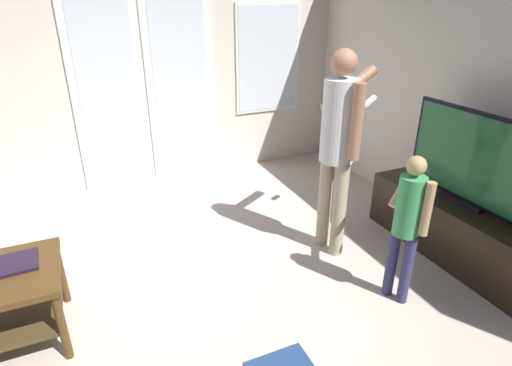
% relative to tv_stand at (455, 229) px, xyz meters
% --- Properties ---
extents(ground_plane, '(5.65, 4.87, 0.02)m').
position_rel_tv_stand_xyz_m(ground_plane, '(-2.44, 0.20, -0.25)').
color(ground_plane, '#C0AFA3').
extents(wall_back_with_doors, '(5.65, 0.09, 2.54)m').
position_rel_tv_stand_xyz_m(wall_back_with_doors, '(-2.34, 2.60, 1.00)').
color(wall_back_with_doors, beige).
rests_on(wall_back_with_doors, ground_plane).
extents(wall_right_plain, '(0.06, 4.87, 2.51)m').
position_rel_tv_stand_xyz_m(wall_right_plain, '(0.35, 0.20, 1.02)').
color(wall_right_plain, beige).
rests_on(wall_right_plain, ground_plane).
extents(tv_stand, '(0.46, 1.54, 0.47)m').
position_rel_tv_stand_xyz_m(tv_stand, '(0.00, 0.00, 0.00)').
color(tv_stand, black).
rests_on(tv_stand, ground_plane).
extents(flat_screen_tv, '(0.08, 1.10, 0.74)m').
position_rel_tv_stand_xyz_m(flat_screen_tv, '(-0.00, 0.00, 0.61)').
color(flat_screen_tv, black).
rests_on(flat_screen_tv, tv_stand).
extents(person_adult, '(0.67, 0.51, 1.64)m').
position_rel_tv_stand_xyz_m(person_adult, '(-0.87, 0.49, 0.75)').
color(person_adult, tan).
rests_on(person_adult, ground_plane).
extents(person_child, '(0.37, 0.37, 1.08)m').
position_rel_tv_stand_xyz_m(person_child, '(-0.80, -0.24, 0.41)').
color(person_child, navy).
rests_on(person_child, ground_plane).
extents(laptop_closed, '(0.36, 0.26, 0.02)m').
position_rel_tv_stand_xyz_m(laptop_closed, '(-3.21, 0.46, 0.27)').
color(laptop_closed, black).
rests_on(laptop_closed, coffee_table).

